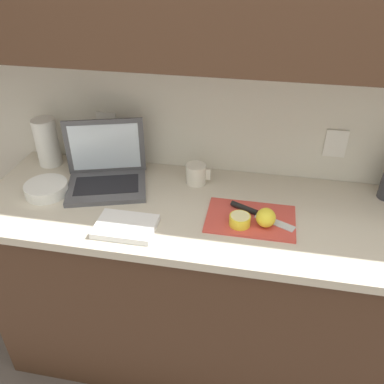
{
  "coord_description": "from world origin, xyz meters",
  "views": [
    {
      "loc": [
        -0.09,
        -1.29,
        1.83
      ],
      "look_at": [
        -0.33,
        -0.01,
        0.97
      ],
      "focal_mm": 38.0,
      "sensor_mm": 36.0,
      "label": 1
    }
  ],
  "objects_px": {
    "laptop": "(106,170)",
    "lemon_half_cut": "(240,220)",
    "lemon_whole_beside": "(266,218)",
    "bowl_white": "(46,189)",
    "paper_towel_roll": "(47,142)",
    "measuring_cup": "(196,174)",
    "knife": "(251,211)",
    "cutting_board": "(251,219)"
  },
  "relations": [
    {
      "from": "laptop",
      "to": "paper_towel_roll",
      "type": "xyz_separation_m",
      "value": [
        -0.32,
        0.11,
        0.05
      ]
    },
    {
      "from": "cutting_board",
      "to": "bowl_white",
      "type": "bearing_deg",
      "value": 178.51
    },
    {
      "from": "lemon_half_cut",
      "to": "cutting_board",
      "type": "bearing_deg",
      "value": 51.55
    },
    {
      "from": "bowl_white",
      "to": "paper_towel_roll",
      "type": "xyz_separation_m",
      "value": [
        -0.1,
        0.24,
        0.09
      ]
    },
    {
      "from": "cutting_board",
      "to": "lemon_half_cut",
      "type": "relative_size",
      "value": 4.25
    },
    {
      "from": "lemon_half_cut",
      "to": "bowl_white",
      "type": "distance_m",
      "value": 0.81
    },
    {
      "from": "laptop",
      "to": "measuring_cup",
      "type": "relative_size",
      "value": 3.66
    },
    {
      "from": "measuring_cup",
      "to": "paper_towel_roll",
      "type": "bearing_deg",
      "value": 176.69
    },
    {
      "from": "measuring_cup",
      "to": "paper_towel_roll",
      "type": "distance_m",
      "value": 0.7
    },
    {
      "from": "cutting_board",
      "to": "lemon_half_cut",
      "type": "xyz_separation_m",
      "value": [
        -0.04,
        -0.05,
        0.02
      ]
    },
    {
      "from": "laptop",
      "to": "lemon_whole_beside",
      "type": "xyz_separation_m",
      "value": [
        0.68,
        -0.19,
        -0.02
      ]
    },
    {
      "from": "lemon_whole_beside",
      "to": "bowl_white",
      "type": "xyz_separation_m",
      "value": [
        -0.9,
        0.06,
        -0.02
      ]
    },
    {
      "from": "knife",
      "to": "lemon_whole_beside",
      "type": "distance_m",
      "value": 0.09
    },
    {
      "from": "bowl_white",
      "to": "laptop",
      "type": "bearing_deg",
      "value": 30.34
    },
    {
      "from": "laptop",
      "to": "bowl_white",
      "type": "height_order",
      "value": "laptop"
    },
    {
      "from": "knife",
      "to": "paper_towel_roll",
      "type": "distance_m",
      "value": 0.98
    },
    {
      "from": "laptop",
      "to": "bowl_white",
      "type": "bearing_deg",
      "value": -166.97
    },
    {
      "from": "knife",
      "to": "measuring_cup",
      "type": "bearing_deg",
      "value": 167.82
    },
    {
      "from": "lemon_whole_beside",
      "to": "bowl_white",
      "type": "bearing_deg",
      "value": 176.32
    },
    {
      "from": "laptop",
      "to": "lemon_half_cut",
      "type": "xyz_separation_m",
      "value": [
        0.59,
        -0.2,
        -0.03
      ]
    },
    {
      "from": "laptop",
      "to": "cutting_board",
      "type": "height_order",
      "value": "laptop"
    },
    {
      "from": "laptop",
      "to": "lemon_half_cut",
      "type": "relative_size",
      "value": 4.95
    },
    {
      "from": "lemon_whole_beside",
      "to": "knife",
      "type": "bearing_deg",
      "value": 129.08
    },
    {
      "from": "laptop",
      "to": "paper_towel_roll",
      "type": "relative_size",
      "value": 1.77
    },
    {
      "from": "cutting_board",
      "to": "lemon_whole_beside",
      "type": "bearing_deg",
      "value": -33.18
    },
    {
      "from": "knife",
      "to": "laptop",
      "type": "bearing_deg",
      "value": -165.46
    },
    {
      "from": "lemon_whole_beside",
      "to": "measuring_cup",
      "type": "relative_size",
      "value": 0.68
    },
    {
      "from": "laptop",
      "to": "measuring_cup",
      "type": "distance_m",
      "value": 0.39
    },
    {
      "from": "lemon_whole_beside",
      "to": "measuring_cup",
      "type": "xyz_separation_m",
      "value": [
        -0.31,
        0.26,
        -0.0
      ]
    },
    {
      "from": "laptop",
      "to": "bowl_white",
      "type": "relative_size",
      "value": 2.22
    },
    {
      "from": "bowl_white",
      "to": "paper_towel_roll",
      "type": "relative_size",
      "value": 0.8
    },
    {
      "from": "cutting_board",
      "to": "paper_towel_roll",
      "type": "relative_size",
      "value": 1.52
    },
    {
      "from": "lemon_half_cut",
      "to": "laptop",
      "type": "bearing_deg",
      "value": 161.53
    },
    {
      "from": "knife",
      "to": "bowl_white",
      "type": "relative_size",
      "value": 1.44
    },
    {
      "from": "knife",
      "to": "measuring_cup",
      "type": "xyz_separation_m",
      "value": [
        -0.25,
        0.19,
        0.03
      ]
    },
    {
      "from": "laptop",
      "to": "lemon_half_cut",
      "type": "bearing_deg",
      "value": -35.78
    },
    {
      "from": "lemon_whole_beside",
      "to": "paper_towel_roll",
      "type": "xyz_separation_m",
      "value": [
        -1.01,
        0.3,
        0.07
      ]
    },
    {
      "from": "measuring_cup",
      "to": "paper_towel_roll",
      "type": "height_order",
      "value": "paper_towel_roll"
    },
    {
      "from": "knife",
      "to": "lemon_whole_beside",
      "type": "height_order",
      "value": "lemon_whole_beside"
    },
    {
      "from": "knife",
      "to": "measuring_cup",
      "type": "distance_m",
      "value": 0.32
    },
    {
      "from": "measuring_cup",
      "to": "bowl_white",
      "type": "relative_size",
      "value": 0.61
    },
    {
      "from": "lemon_half_cut",
      "to": "measuring_cup",
      "type": "bearing_deg",
      "value": 128.21
    }
  ]
}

